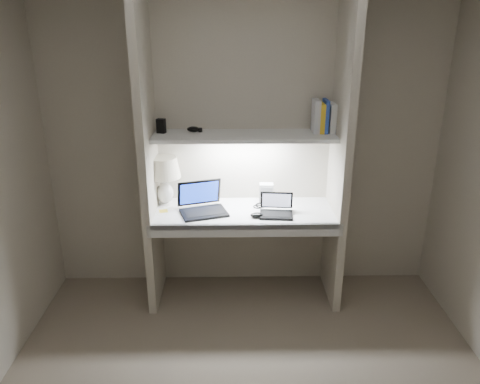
{
  "coord_description": "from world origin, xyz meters",
  "views": [
    {
      "loc": [
        -0.09,
        -2.18,
        2.22
      ],
      "look_at": [
        -0.04,
        1.05,
        0.99
      ],
      "focal_mm": 35.0,
      "sensor_mm": 36.0,
      "label": 1
    }
  ],
  "objects_px": {
    "table_lamp": "(164,173)",
    "speaker": "(266,193)",
    "laptop_netbook": "(276,209)",
    "book_row": "(328,117)",
    "laptop_main": "(202,205)"
  },
  "relations": [
    {
      "from": "laptop_netbook",
      "to": "table_lamp",
      "type": "bearing_deg",
      "value": 171.73
    },
    {
      "from": "table_lamp",
      "to": "speaker",
      "type": "height_order",
      "value": "table_lamp"
    },
    {
      "from": "speaker",
      "to": "book_row",
      "type": "bearing_deg",
      "value": -0.67
    },
    {
      "from": "laptop_netbook",
      "to": "speaker",
      "type": "relative_size",
      "value": 1.7
    },
    {
      "from": "laptop_main",
      "to": "speaker",
      "type": "xyz_separation_m",
      "value": [
        0.52,
        0.19,
        0.03
      ]
    },
    {
      "from": "book_row",
      "to": "laptop_netbook",
      "type": "bearing_deg",
      "value": -149.75
    },
    {
      "from": "laptop_main",
      "to": "speaker",
      "type": "bearing_deg",
      "value": 2.94
    },
    {
      "from": "table_lamp",
      "to": "laptop_main",
      "type": "relative_size",
      "value": 0.95
    },
    {
      "from": "laptop_main",
      "to": "laptop_netbook",
      "type": "distance_m",
      "value": 0.58
    },
    {
      "from": "table_lamp",
      "to": "speaker",
      "type": "distance_m",
      "value": 0.85
    },
    {
      "from": "table_lamp",
      "to": "laptop_netbook",
      "type": "xyz_separation_m",
      "value": [
        0.89,
        -0.22,
        -0.23
      ]
    },
    {
      "from": "table_lamp",
      "to": "laptop_netbook",
      "type": "height_order",
      "value": "table_lamp"
    },
    {
      "from": "laptop_main",
      "to": "speaker",
      "type": "relative_size",
      "value": 2.64
    },
    {
      "from": "speaker",
      "to": "book_row",
      "type": "relative_size",
      "value": 0.63
    },
    {
      "from": "table_lamp",
      "to": "laptop_netbook",
      "type": "distance_m",
      "value": 0.94
    }
  ]
}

